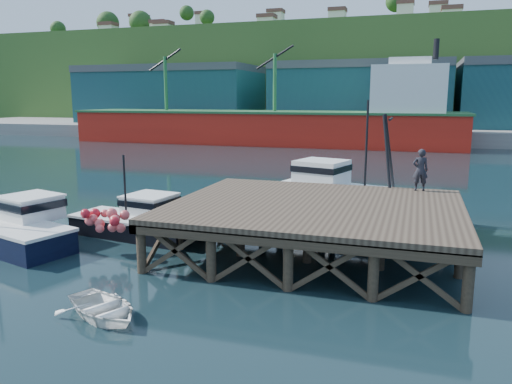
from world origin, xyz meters
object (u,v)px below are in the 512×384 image
at_px(dinghy, 103,308).
at_px(dockworker, 420,170).
at_px(boat_black, 139,220).
at_px(boat_navy, 14,227).
at_px(trawler, 352,195).

bearing_deg(dinghy, dockworker, -7.50).
distance_m(boat_black, dockworker, 13.72).
bearing_deg(dinghy, boat_black, 51.41).
xyz_separation_m(boat_navy, dockworker, (17.12, 7.77, 2.28)).
distance_m(trawler, dinghy, 16.04).
distance_m(boat_navy, trawler, 16.89).
relative_size(boat_black, dinghy, 2.20).
xyz_separation_m(boat_navy, boat_black, (4.35, 3.36, -0.12)).
height_order(boat_navy, dinghy, boat_navy).
bearing_deg(dockworker, dinghy, 44.45).
xyz_separation_m(boat_black, trawler, (9.35, 6.52, 0.59)).
relative_size(boat_black, trawler, 0.66).
bearing_deg(boat_black, boat_navy, -134.26).
relative_size(boat_navy, dinghy, 2.37).
height_order(trawler, dockworker, trawler).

